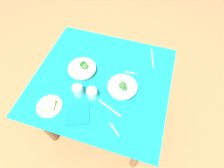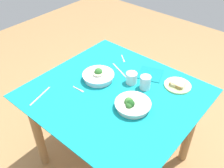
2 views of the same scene
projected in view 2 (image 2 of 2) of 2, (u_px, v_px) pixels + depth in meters
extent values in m
plane|color=#9E7547|center=(114.00, 159.00, 2.21)|extent=(6.00, 6.00, 0.00)
cube|color=teal|center=(115.00, 93.00, 1.73)|extent=(1.11, 1.03, 0.01)
cube|color=#9E7547|center=(115.00, 95.00, 1.74)|extent=(1.07, 1.00, 0.02)
cylinder|color=#9E7547|center=(38.00, 133.00, 1.97)|extent=(0.07, 0.07, 0.74)
cylinder|color=#9E7547|center=(107.00, 84.00, 2.45)|extent=(0.07, 0.07, 0.74)
cylinder|color=#9E7547|center=(190.00, 129.00, 2.00)|extent=(0.07, 0.07, 0.74)
cylinder|color=white|center=(98.00, 77.00, 1.84)|extent=(0.21, 0.21, 0.04)
cylinder|color=white|center=(98.00, 74.00, 1.82)|extent=(0.23, 0.23, 0.01)
sphere|color=#33702D|center=(98.00, 72.00, 1.81)|extent=(0.06, 0.06, 0.06)
sphere|color=#3D7A33|center=(98.00, 73.00, 1.82)|extent=(0.04, 0.04, 0.04)
sphere|color=#33702D|center=(98.00, 72.00, 1.84)|extent=(0.04, 0.04, 0.04)
cylinder|color=beige|center=(98.00, 73.00, 1.81)|extent=(0.08, 0.08, 0.01)
cylinder|color=silver|center=(133.00, 106.00, 1.61)|extent=(0.21, 0.21, 0.04)
cylinder|color=silver|center=(133.00, 103.00, 1.59)|extent=(0.23, 0.23, 0.01)
sphere|color=#1E511E|center=(131.00, 104.00, 1.57)|extent=(0.05, 0.05, 0.05)
sphere|color=#33702D|center=(129.00, 106.00, 1.56)|extent=(0.04, 0.04, 0.04)
sphere|color=#3D7A33|center=(129.00, 102.00, 1.59)|extent=(0.06, 0.06, 0.06)
sphere|color=#3D7A33|center=(129.00, 105.00, 1.57)|extent=(0.05, 0.05, 0.05)
cylinder|color=#B7D684|center=(178.00, 85.00, 1.78)|extent=(0.19, 0.19, 0.01)
cube|color=#CCB284|center=(178.00, 83.00, 1.77)|extent=(0.11, 0.11, 0.02)
cube|color=#9E703D|center=(175.00, 86.00, 1.75)|extent=(0.09, 0.01, 0.02)
cylinder|color=silver|center=(145.00, 82.00, 1.74)|extent=(0.08, 0.08, 0.10)
cylinder|color=silver|center=(132.00, 78.00, 1.80)|extent=(0.08, 0.08, 0.08)
cube|color=#B7B7BC|center=(77.00, 88.00, 1.76)|extent=(0.07, 0.01, 0.00)
cube|color=#B7B7BC|center=(82.00, 91.00, 1.74)|extent=(0.03, 0.01, 0.00)
cube|color=#B7B7BC|center=(123.00, 58.00, 2.08)|extent=(0.07, 0.06, 0.00)
cube|color=#B7B7BC|center=(124.00, 61.00, 2.03)|extent=(0.03, 0.03, 0.00)
cube|color=#B7B7BC|center=(120.00, 70.00, 1.93)|extent=(0.20, 0.09, 0.00)
cube|color=#B7B7BC|center=(40.00, 96.00, 1.70)|extent=(0.06, 0.20, 0.00)
cube|color=#0F777D|center=(150.00, 74.00, 1.90)|extent=(0.22, 0.22, 0.01)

